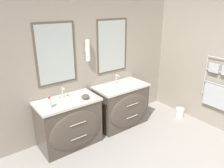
% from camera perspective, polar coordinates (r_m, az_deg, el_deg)
% --- Properties ---
extents(wall_back, '(5.57, 0.16, 2.60)m').
position_cam_1_polar(wall_back, '(4.28, -5.66, 5.00)').
color(wall_back, '#9E9384').
rests_on(wall_back, ground_plane).
extents(wall_right, '(0.13, 4.36, 2.60)m').
position_cam_1_polar(wall_right, '(4.86, 23.79, 4.97)').
color(wall_right, '#9E9384').
rests_on(wall_right, ground_plane).
extents(vanity_left, '(1.08, 0.68, 0.87)m').
position_cam_1_polar(vanity_left, '(4.00, -10.99, -9.95)').
color(vanity_left, '#4C4238').
rests_on(vanity_left, ground_plane).
extents(vanity_right, '(1.08, 0.68, 0.87)m').
position_cam_1_polar(vanity_right, '(4.57, 2.61, -5.53)').
color(vanity_right, '#4C4238').
rests_on(vanity_right, ground_plane).
extents(faucet_left, '(0.17, 0.12, 0.19)m').
position_cam_1_polar(faucet_left, '(3.93, -12.71, -2.19)').
color(faucet_left, silver).
rests_on(faucet_left, vanity_left).
extents(faucet_right, '(0.17, 0.12, 0.19)m').
position_cam_1_polar(faucet_right, '(4.50, 1.21, 1.29)').
color(faucet_right, silver).
rests_on(faucet_right, vanity_right).
extents(toiletry_bottle, '(0.06, 0.06, 0.19)m').
position_cam_1_polar(toiletry_bottle, '(3.60, -15.98, -4.76)').
color(toiletry_bottle, silver).
rests_on(toiletry_bottle, vanity_left).
extents(amenity_bowl, '(0.14, 0.14, 0.08)m').
position_cam_1_polar(amenity_bowl, '(3.82, -6.95, -3.30)').
color(amenity_bowl, '#4C4742').
rests_on(amenity_bowl, vanity_left).
extents(soap_dish, '(0.10, 0.07, 0.04)m').
position_cam_1_polar(soap_dish, '(4.12, 0.87, -1.72)').
color(soap_dish, white).
rests_on(soap_dish, vanity_right).
extents(waste_bin, '(0.19, 0.19, 0.22)m').
position_cam_1_polar(waste_bin, '(5.21, 17.24, -7.14)').
color(waste_bin, silver).
rests_on(waste_bin, ground_plane).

